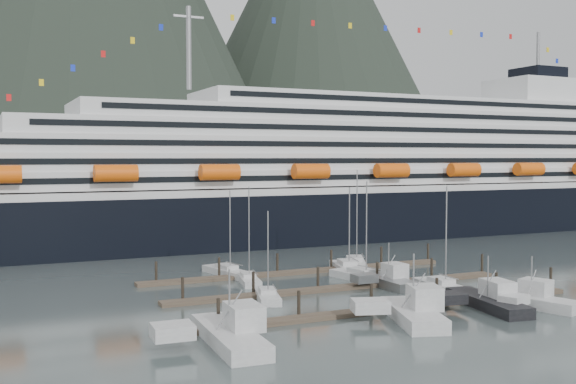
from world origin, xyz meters
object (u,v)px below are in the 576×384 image
object	(u,v)px
sailboat_c	(361,277)
trawler_c	(486,301)
trawler_e	(388,280)
sailboat_a	(267,297)
trawler_d	(531,300)
sailboat_b	(248,280)
sailboat_f	(347,269)
sailboat_e	(227,272)
cruise_ship	(365,180)
sailboat_g	(356,263)
trawler_a	(228,334)
sailboat_h	(441,287)
trawler_b	(412,312)

from	to	relation	value
sailboat_c	trawler_c	bearing A→B (deg)	179.15
trawler_e	sailboat_a	bearing A→B (deg)	91.83
trawler_d	trawler_e	xyz separation A→B (m)	(-8.23, 17.02, 0.00)
sailboat_b	sailboat_f	distance (m)	16.85
sailboat_e	trawler_e	distance (m)	23.89
cruise_ship	trawler_e	bearing A→B (deg)	-118.46
trawler_e	cruise_ship	bearing A→B (deg)	-29.35
sailboat_a	sailboat_b	distance (m)	11.51
sailboat_f	trawler_d	distance (m)	30.39
trawler_d	trawler_e	bearing A→B (deg)	6.92
sailboat_f	trawler_e	distance (m)	12.53
sailboat_f	trawler_e	xyz separation A→B (m)	(-0.99, -12.49, 0.41)
sailboat_g	trawler_c	bearing A→B (deg)	-156.50
trawler_a	sailboat_f	bearing A→B (deg)	-41.87
sailboat_a	trawler_e	world-z (taller)	sailboat_a
sailboat_h	sailboat_b	bearing A→B (deg)	56.08
sailboat_e	trawler_b	distance (m)	35.31
sailboat_c	sailboat_h	bearing A→B (deg)	-163.77
trawler_d	trawler_a	bearing A→B (deg)	71.03
sailboat_b	trawler_b	xyz separation A→B (m)	(7.64, -27.44, 0.56)
sailboat_g	trawler_c	distance (m)	31.86
sailboat_a	sailboat_c	size ratio (longest dim) A/B	0.78
sailboat_b	sailboat_g	size ratio (longest dim) A/B	0.87
sailboat_b	sailboat_h	size ratio (longest dim) A/B	0.97
sailboat_a	sailboat_e	bearing A→B (deg)	11.67
cruise_ship	sailboat_g	distance (m)	45.08
sailboat_e	sailboat_c	bearing A→B (deg)	-139.82
sailboat_e	sailboat_a	bearing A→B (deg)	163.66
sailboat_f	trawler_e	world-z (taller)	sailboat_f
trawler_c	sailboat_f	bearing A→B (deg)	12.54
cruise_ship	sailboat_g	size ratio (longest dim) A/B	13.43
sailboat_b	sailboat_h	bearing A→B (deg)	-115.47
sailboat_b	cruise_ship	bearing A→B (deg)	-34.55
sailboat_g	trawler_b	world-z (taller)	sailboat_g
sailboat_f	trawler_c	size ratio (longest dim) A/B	1.00
sailboat_e	trawler_c	world-z (taller)	sailboat_e
trawler_d	sailboat_f	bearing A→B (deg)	-5.11
sailboat_c	trawler_e	world-z (taller)	sailboat_c
sailboat_a	trawler_b	bearing A→B (deg)	-133.37
sailboat_a	sailboat_f	distance (m)	22.97
sailboat_a	sailboat_e	world-z (taller)	sailboat_e
trawler_c	sailboat_e	bearing A→B (deg)	38.90
sailboat_b	trawler_b	bearing A→B (deg)	-152.70
sailboat_e	trawler_d	xyz separation A→B (m)	(24.63, -34.40, 0.43)
sailboat_a	trawler_d	xyz separation A→B (m)	(25.94, -16.18, 0.44)
cruise_ship	sailboat_g	xyz separation A→B (m)	(-23.81, -36.47, -11.61)
sailboat_h	sailboat_c	bearing A→B (deg)	31.57
sailboat_h	trawler_a	xyz separation A→B (m)	(-33.27, -11.88, 0.52)
sailboat_a	trawler_b	xyz separation A→B (m)	(9.61, -16.10, 0.57)
sailboat_e	trawler_c	xyz separation A→B (m)	(19.64, -32.70, 0.44)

